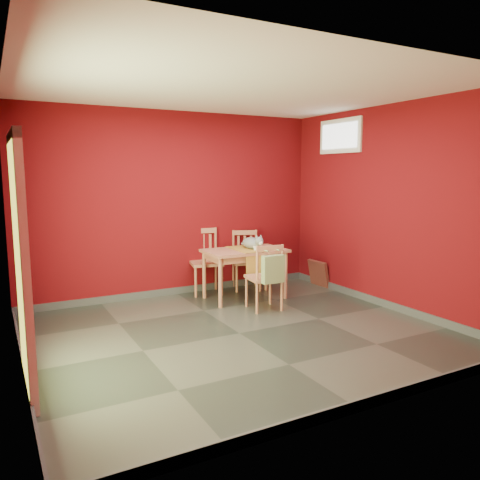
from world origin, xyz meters
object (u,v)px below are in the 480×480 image
dining_table (245,256)px  tote_bag (273,269)px  chair_far_left (205,260)px  picture_frame (319,273)px  cat (252,241)px  chair_far_right (246,259)px  chair_near (265,276)px

dining_table → tote_bag: (-0.05, -0.84, -0.04)m
chair_far_left → picture_frame: size_ratio=2.33×
chair_far_left → cat: chair_far_left is taller
cat → picture_frame: size_ratio=1.11×
picture_frame → dining_table: bearing=-176.2°
chair_far_right → chair_near: (-0.34, -1.14, -0.01)m
picture_frame → tote_bag: bearing=-147.4°
tote_bag → picture_frame: 1.78m
dining_table → chair_far_left: chair_far_left is taller
dining_table → picture_frame: dining_table is taller
chair_near → tote_bag: (-0.02, -0.21, 0.14)m
dining_table → picture_frame: bearing=3.8°
chair_near → chair_far_left: bearing=105.2°
chair_far_right → cat: (-0.19, -0.51, 0.37)m
tote_bag → chair_far_left: bearing=102.3°
chair_far_left → cat: (0.48, -0.58, 0.34)m
chair_far_right → cat: cat is taller
chair_far_right → tote_bag: (-0.36, -1.35, 0.13)m
dining_table → picture_frame: size_ratio=2.78×
tote_bag → chair_far_right: bearing=75.2°
chair_far_left → tote_bag: chair_far_left is taller
chair_far_right → picture_frame: chair_far_right is taller
chair_near → picture_frame: size_ratio=2.12×
chair_near → picture_frame: chair_near is taller
chair_far_left → tote_bag: size_ratio=2.30×
chair_far_right → chair_near: 1.19m
tote_bag → picture_frame: (1.46, 0.93, -0.39)m
cat → picture_frame: 1.44m
picture_frame → chair_near: bearing=-153.5°
chair_far_left → picture_frame: (1.77, -0.49, -0.29)m
chair_far_left → chair_near: 1.25m
chair_far_left → cat: bearing=-50.2°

